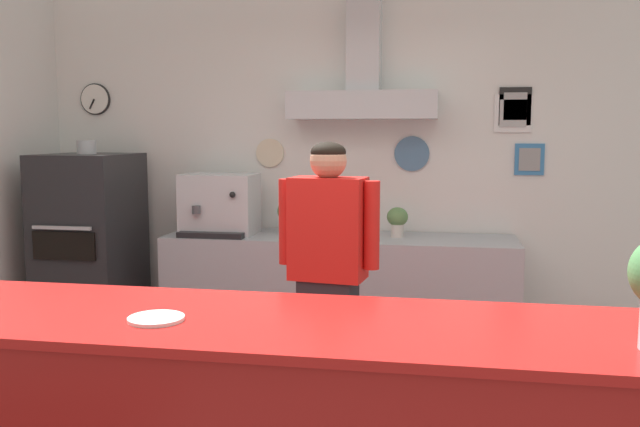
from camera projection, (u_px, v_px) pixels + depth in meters
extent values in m
cube|color=gray|center=(346.00, 153.00, 5.23)|extent=(4.88, 0.12, 3.00)
cube|color=white|center=(344.00, 153.00, 5.17)|extent=(4.84, 0.01, 2.96)
cylinder|color=black|center=(95.00, 99.00, 5.46)|extent=(0.25, 0.02, 0.25)
cylinder|color=white|center=(95.00, 99.00, 5.45)|extent=(0.23, 0.01, 0.23)
cube|color=black|center=(92.00, 104.00, 5.45)|extent=(0.05, 0.01, 0.08)
cylinder|color=beige|center=(270.00, 153.00, 5.25)|extent=(0.22, 0.02, 0.22)
cylinder|color=teal|center=(412.00, 154.00, 5.06)|extent=(0.26, 0.02, 0.26)
cube|color=teal|center=(529.00, 159.00, 4.92)|extent=(0.21, 0.02, 0.23)
cube|color=gray|center=(530.00, 159.00, 4.91)|extent=(0.15, 0.01, 0.17)
cube|color=black|center=(515.00, 106.00, 4.89)|extent=(0.23, 0.02, 0.28)
cube|color=#9B9B9B|center=(515.00, 106.00, 4.88)|extent=(0.16, 0.01, 0.20)
cube|color=white|center=(513.00, 113.00, 4.90)|extent=(0.26, 0.02, 0.28)
cube|color=#A7A7A7|center=(513.00, 113.00, 4.89)|extent=(0.19, 0.01, 0.20)
cube|color=silver|center=(363.00, 105.00, 4.92)|extent=(1.08, 0.36, 0.20)
cube|color=silver|center=(364.00, 23.00, 4.91)|extent=(0.24, 0.24, 1.00)
cube|color=red|center=(208.00, 320.00, 2.18)|extent=(3.90, 0.69, 0.03)
cube|color=#A3A5AD|center=(339.00, 297.00, 4.96)|extent=(2.54, 0.64, 0.91)
cube|color=gray|center=(339.00, 335.00, 5.00)|extent=(2.42, 0.58, 0.02)
cube|color=#232326|center=(91.00, 254.00, 5.07)|extent=(0.63, 0.70, 1.50)
cube|color=black|center=(64.00, 246.00, 4.71)|extent=(0.47, 0.02, 0.20)
cube|color=#B7BABF|center=(62.00, 228.00, 4.67)|extent=(0.44, 0.02, 0.02)
cylinder|color=#B7BABF|center=(87.00, 147.00, 4.98)|extent=(0.14, 0.14, 0.10)
cube|color=#232328|center=(328.00, 364.00, 3.52)|extent=(0.31, 0.24, 0.91)
cube|color=red|center=(328.00, 228.00, 3.43)|extent=(0.40, 0.27, 0.52)
cylinder|color=red|center=(372.00, 225.00, 3.36)|extent=(0.08, 0.08, 0.44)
cylinder|color=red|center=(286.00, 222.00, 3.50)|extent=(0.08, 0.08, 0.44)
sphere|color=tan|center=(328.00, 161.00, 3.39)|extent=(0.19, 0.19, 0.19)
ellipsoid|color=black|center=(328.00, 152.00, 3.38)|extent=(0.18, 0.18, 0.10)
cube|color=silver|center=(220.00, 204.00, 5.02)|extent=(0.54, 0.36, 0.45)
cylinder|color=#4C4C51|center=(196.00, 210.00, 4.83)|extent=(0.06, 0.06, 0.06)
cube|color=black|center=(211.00, 235.00, 4.83)|extent=(0.48, 0.10, 0.04)
sphere|color=black|center=(232.00, 195.00, 4.78)|extent=(0.04, 0.04, 0.04)
cylinder|color=beige|center=(397.00, 231.00, 4.86)|extent=(0.09, 0.09, 0.10)
ellipsoid|color=#5B844C|center=(397.00, 217.00, 4.85)|extent=(0.15, 0.15, 0.14)
cylinder|color=#9E563D|center=(343.00, 231.00, 4.89)|extent=(0.12, 0.12, 0.08)
ellipsoid|color=#2D6638|center=(343.00, 218.00, 4.88)|extent=(0.17, 0.17, 0.15)
cylinder|color=#9E563D|center=(292.00, 228.00, 4.99)|extent=(0.14, 0.14, 0.10)
ellipsoid|color=#2D6638|center=(292.00, 211.00, 4.98)|extent=(0.21, 0.21, 0.19)
cylinder|color=white|center=(156.00, 319.00, 2.11)|extent=(0.18, 0.18, 0.01)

